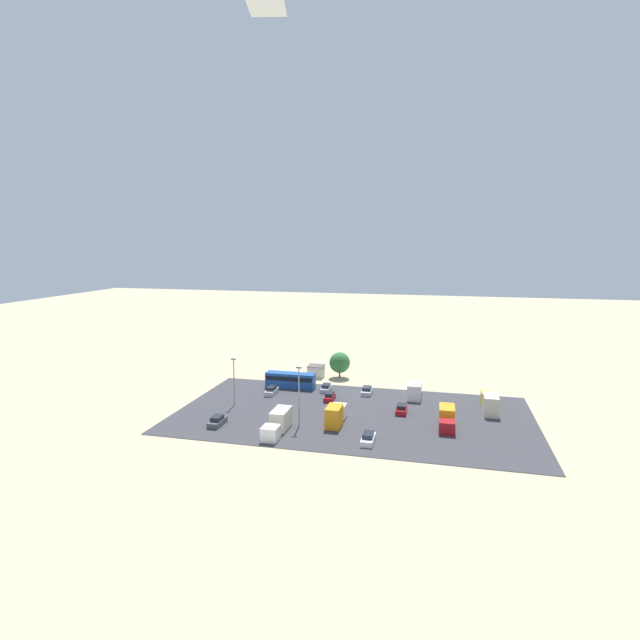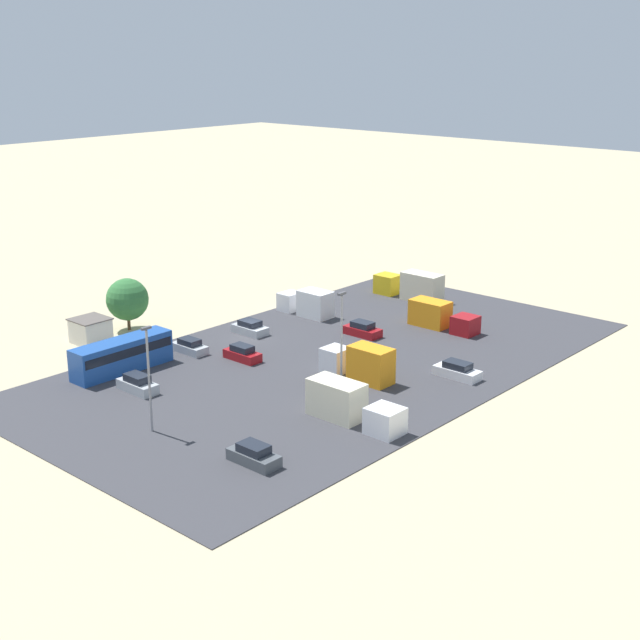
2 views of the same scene
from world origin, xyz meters
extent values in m
plane|color=tan|center=(0.00, 0.00, 0.00)|extent=(400.00, 400.00, 0.00)
cube|color=#38383D|center=(0.00, 11.85, 0.04)|extent=(63.12, 34.72, 0.08)
cube|color=silver|center=(12.54, -11.39, 1.28)|extent=(3.39, 3.37, 2.57)
cube|color=#59514C|center=(12.54, -11.39, 2.63)|extent=(3.63, 3.61, 0.12)
cube|color=#1E4C9E|center=(15.69, -1.52, 1.67)|extent=(10.51, 2.57, 3.19)
cube|color=black|center=(15.69, -1.52, 2.25)|extent=(10.09, 2.61, 0.89)
cube|color=silver|center=(-4.55, 23.89, 0.53)|extent=(1.85, 4.56, 0.90)
cube|color=#1E232D|center=(-4.55, 23.89, 1.31)|extent=(1.56, 2.55, 0.66)
cube|color=#4C5156|center=(21.30, 22.53, 0.54)|extent=(1.89, 4.27, 0.93)
cube|color=#1E232D|center=(21.30, 22.53, 1.34)|extent=(1.59, 2.39, 0.68)
cube|color=#ADB2B7|center=(7.76, -0.83, 0.51)|extent=(1.74, 4.06, 0.86)
cube|color=#1E232D|center=(7.76, -0.83, 1.25)|extent=(1.46, 2.27, 0.63)
cube|color=#ADB2B7|center=(-0.79, -0.71, 0.52)|extent=(2.00, 4.11, 0.88)
cube|color=#1E232D|center=(-0.79, -0.71, 1.28)|extent=(1.68, 2.30, 0.65)
cube|color=maroon|center=(-8.50, 9.02, 0.54)|extent=(1.90, 4.19, 0.91)
cube|color=#1E232D|center=(-8.50, 9.02, 1.33)|extent=(1.60, 2.35, 0.67)
cube|color=maroon|center=(5.72, 4.92, 0.53)|extent=(1.70, 4.05, 0.91)
cube|color=#1E232D|center=(5.72, 4.92, 1.32)|extent=(1.43, 2.27, 0.66)
cube|color=#ADB2B7|center=(18.06, 3.93, 0.56)|extent=(1.77, 4.21, 0.95)
cube|color=#1E232D|center=(18.06, 3.93, 1.38)|extent=(1.49, 2.36, 0.70)
cube|color=maroon|center=(-16.40, 17.14, 1.11)|extent=(2.55, 2.49, 2.05)
cube|color=orange|center=(-16.40, 12.44, 1.55)|extent=(2.55, 4.43, 2.93)
cube|color=silver|center=(-10.31, -3.63, 1.17)|extent=(2.56, 2.16, 2.18)
cube|color=white|center=(-10.31, 0.46, 1.64)|extent=(2.56, 3.85, 3.11)
cube|color=silver|center=(1.99, 14.13, 1.29)|extent=(2.41, 2.31, 2.42)
cube|color=orange|center=(1.99, 18.49, 1.81)|extent=(2.41, 4.10, 3.46)
cube|color=gold|center=(-24.09, 0.51, 1.31)|extent=(2.50, 2.83, 2.47)
cube|color=beige|center=(-24.09, 5.86, 1.84)|extent=(2.50, 5.04, 3.52)
cube|color=silver|center=(10.37, 26.65, 1.22)|extent=(2.56, 2.77, 2.28)
cube|color=beige|center=(10.37, 21.43, 1.71)|extent=(2.56, 4.92, 3.25)
cylinder|color=brown|center=(7.13, -11.98, 0.89)|extent=(0.36, 0.36, 1.78)
sphere|color=#337038|center=(7.13, -11.98, 3.55)|extent=(4.72, 4.72, 4.72)
cylinder|color=gray|center=(7.72, 19.70, 5.04)|extent=(0.20, 0.20, 9.91)
cube|color=#4C4C51|center=(7.72, 19.70, 10.17)|extent=(0.90, 0.28, 0.20)
cylinder|color=gray|center=(22.70, 11.94, 4.45)|extent=(0.20, 0.20, 8.73)
cube|color=#4C4C51|center=(22.70, 11.94, 8.99)|extent=(0.90, 0.28, 0.20)
camera|label=1|loc=(-14.46, 96.75, 30.64)|focal=28.00mm
camera|label=2|loc=(63.96, 67.15, 30.57)|focal=50.00mm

